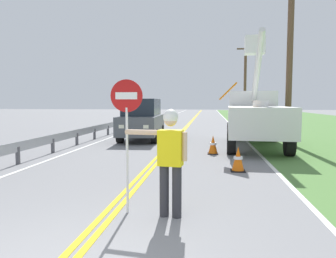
{
  "coord_description": "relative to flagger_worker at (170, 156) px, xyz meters",
  "views": [
    {
      "loc": [
        1.7,
        -3.14,
        1.94
      ],
      "look_at": [
        0.59,
        5.69,
        1.2
      ],
      "focal_mm": 34.59,
      "sensor_mm": 36.0,
      "label": 1
    }
  ],
  "objects": [
    {
      "name": "utility_pole_near",
      "position": [
        4.32,
        10.36,
        3.53
      ],
      "size": [
        1.8,
        0.28,
        8.78
      ],
      "color": "brown",
      "rests_on": "ground"
    },
    {
      "name": "edge_line_left",
      "position": [
        -4.66,
        17.81,
        -1.04
      ],
      "size": [
        0.12,
        110.0,
        0.01
      ],
      "primitive_type": "cube",
      "color": "silver",
      "rests_on": "ground"
    },
    {
      "name": "edge_line_right",
      "position": [
        2.54,
        17.81,
        -1.04
      ],
      "size": [
        0.12,
        110.0,
        0.01
      ],
      "primitive_type": "cube",
      "color": "silver",
      "rests_on": "ground"
    },
    {
      "name": "centerline_yellow_right",
      "position": [
        -0.97,
        17.81,
        -1.04
      ],
      "size": [
        0.11,
        110.0,
        0.01
      ],
      "primitive_type": "cube",
      "color": "yellow",
      "rests_on": "ground"
    },
    {
      "name": "guardrail_left_shoulder",
      "position": [
        -5.26,
        12.0,
        -0.53
      ],
      "size": [
        0.1,
        32.0,
        0.71
      ],
      "color": "#9EA0A3",
      "rests_on": "ground"
    },
    {
      "name": "stop_sign_paddle",
      "position": [
        -0.76,
        0.1,
        0.66
      ],
      "size": [
        0.56,
        0.04,
        2.33
      ],
      "color": "silver",
      "rests_on": "ground"
    },
    {
      "name": "centerline_yellow_left",
      "position": [
        -1.15,
        17.81,
        -1.04
      ],
      "size": [
        0.11,
        110.0,
        0.01
      ],
      "primitive_type": "cube",
      "color": "yellow",
      "rests_on": "ground"
    },
    {
      "name": "oncoming_suv_nearest",
      "position": [
        -2.75,
        10.95,
        0.01
      ],
      "size": [
        2.06,
        4.67,
        2.1
      ],
      "color": "#4C5156",
      "rests_on": "ground"
    },
    {
      "name": "traffic_cone_mid",
      "position": [
        0.82,
        6.79,
        -0.71
      ],
      "size": [
        0.4,
        0.4,
        0.7
      ],
      "color": "orange",
      "rests_on": "ground"
    },
    {
      "name": "utility_pole_mid",
      "position": [
        4.38,
        29.34,
        3.15
      ],
      "size": [
        1.8,
        0.28,
        8.02
      ],
      "color": "brown",
      "rests_on": "ground"
    },
    {
      "name": "utility_bucket_truck",
      "position": [
        2.66,
        9.31,
        0.35
      ],
      "size": [
        3.0,
        6.92,
        4.95
      ],
      "color": "white",
      "rests_on": "ground"
    },
    {
      "name": "traffic_cone_lead",
      "position": [
        1.47,
        3.82,
        -0.71
      ],
      "size": [
        0.4,
        0.4,
        0.7
      ],
      "color": "orange",
      "rests_on": "ground"
    },
    {
      "name": "flagger_worker",
      "position": [
        0.0,
        0.0,
        0.0
      ],
      "size": [
        1.08,
        0.3,
        1.83
      ],
      "color": "#2D2D33",
      "rests_on": "ground"
    }
  ]
}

